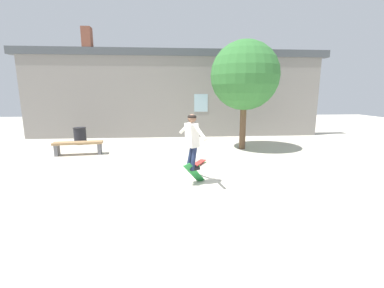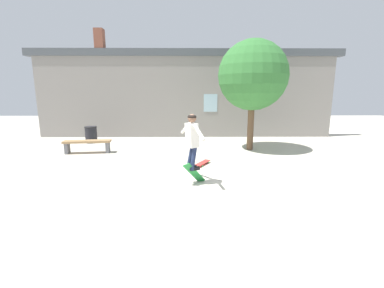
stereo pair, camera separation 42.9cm
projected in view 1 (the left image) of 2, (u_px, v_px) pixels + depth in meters
ground_plane at (182, 183)px, 6.61m from camera, size 40.00×40.00×0.00m
building_backdrop at (175, 93)px, 13.26m from camera, size 16.00×0.52×5.40m
tree_right at (245, 76)px, 10.15m from camera, size 2.72×2.72×4.32m
park_bench at (78, 145)px, 9.59m from camera, size 1.78×0.59×0.50m
trash_bin at (80, 135)px, 11.61m from camera, size 0.57×0.57×0.76m
skater at (192, 137)px, 6.34m from camera, size 0.60×1.23×1.40m
skateboard_flipping at (194, 173)px, 6.53m from camera, size 0.59×0.48×0.67m
skateboard_resting at (199, 162)px, 8.33m from camera, size 0.56×0.78×0.08m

